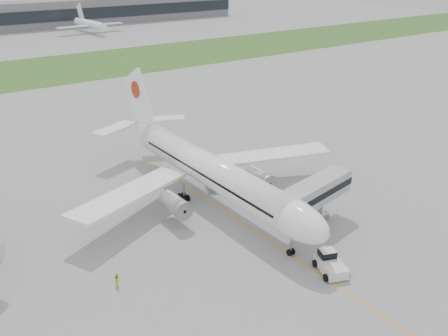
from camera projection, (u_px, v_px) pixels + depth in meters
ground at (225, 211)px, 77.67m from camera, size 600.00×600.00×0.00m
apron_markings at (245, 224)px, 73.94m from camera, size 70.00×70.00×0.04m
grass_strip at (17, 74)px, 167.36m from camera, size 600.00×50.00×0.02m
airliner at (207, 168)px, 79.08m from camera, size 48.13×53.95×17.88m
pushback_tug at (330, 263)px, 62.75m from camera, size 4.49×5.41×2.44m
jet_bridge at (309, 197)px, 69.89m from camera, size 16.20×7.43×7.57m
safety_cone_left at (288, 272)px, 62.34m from camera, size 0.37×0.37×0.51m
safety_cone_right at (317, 260)px, 64.76m from camera, size 0.40×0.40×0.55m
ground_crew_near at (331, 274)px, 61.20m from camera, size 0.67×0.63×1.54m
ground_crew_far at (118, 280)px, 59.88m from camera, size 0.97×1.07×1.80m
distant_aircraft_right at (91, 33)px, 253.56m from camera, size 36.22×32.40×13.20m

